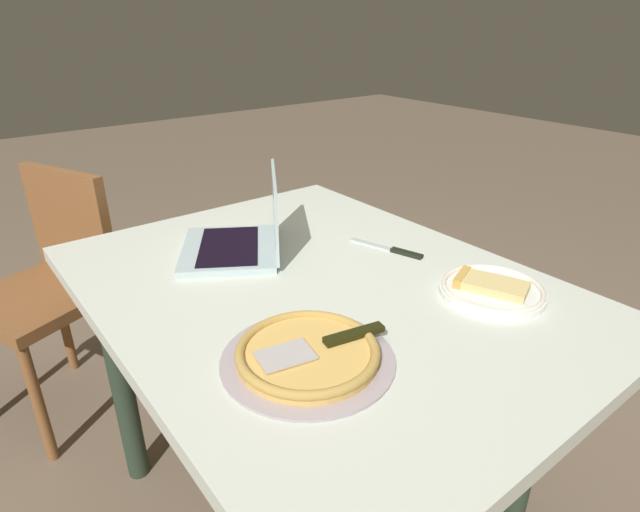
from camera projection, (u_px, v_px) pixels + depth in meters
ground_plane at (319, 490)px, 1.54m from camera, size 12.00×12.00×0.00m
dining_table at (318, 312)px, 1.28m from camera, size 1.27×0.96×0.70m
laptop at (243, 238)px, 1.39m from camera, size 0.38×0.37×0.22m
pizza_plate at (491, 289)px, 1.19m from camera, size 0.24×0.24×0.04m
pizza_tray at (308, 353)px, 0.96m from camera, size 0.33×0.33×0.04m
table_knife at (393, 250)px, 1.41m from camera, size 0.21×0.08×0.01m
chair_near at (52, 280)px, 1.71m from camera, size 0.51×0.51×0.84m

